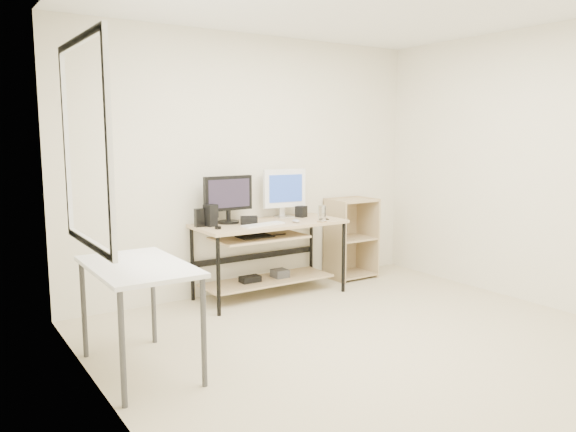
# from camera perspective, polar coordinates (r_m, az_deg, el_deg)

# --- Properties ---
(room) EXTENTS (4.01, 4.01, 2.62)m
(room) POSITION_cam_1_polar(r_m,az_deg,el_deg) (4.10, 8.28, 4.11)
(room) COLOR beige
(room) RESTS_ON ground
(desk) EXTENTS (1.50, 0.65, 0.75)m
(desk) POSITION_cam_1_polar(r_m,az_deg,el_deg) (5.57, -2.11, -2.80)
(desk) COLOR tan
(desk) RESTS_ON ground
(side_table) EXTENTS (0.60, 1.00, 0.75)m
(side_table) POSITION_cam_1_polar(r_m,az_deg,el_deg) (3.92, -14.98, -5.87)
(side_table) COLOR white
(side_table) RESTS_ON ground
(shelf_unit) EXTENTS (0.50, 0.40, 0.90)m
(shelf_unit) POSITION_cam_1_polar(r_m,az_deg,el_deg) (6.38, 6.21, -2.19)
(shelf_unit) COLOR tan
(shelf_unit) RESTS_ON ground
(black_monitor) EXTENTS (0.50, 0.21, 0.46)m
(black_monitor) POSITION_cam_1_polar(r_m,az_deg,el_deg) (5.47, -6.10, 2.01)
(black_monitor) COLOR black
(black_monitor) RESTS_ON desk
(white_imac) EXTENTS (0.47, 0.15, 0.50)m
(white_imac) POSITION_cam_1_polar(r_m,az_deg,el_deg) (5.82, -0.36, 2.70)
(white_imac) COLOR silver
(white_imac) RESTS_ON desk
(keyboard) EXTENTS (0.46, 0.19, 0.02)m
(keyboard) POSITION_cam_1_polar(r_m,az_deg,el_deg) (5.35, -2.55, -0.88)
(keyboard) COLOR white
(keyboard) RESTS_ON desk
(mouse) EXTENTS (0.07, 0.10, 0.03)m
(mouse) POSITION_cam_1_polar(r_m,az_deg,el_deg) (5.50, 0.83, -0.51)
(mouse) COLOR #B8B8BE
(mouse) RESTS_ON desk
(center_speaker) EXTENTS (0.17, 0.12, 0.08)m
(center_speaker) POSITION_cam_1_polar(r_m,az_deg,el_deg) (5.42, -3.98, -0.43)
(center_speaker) COLOR black
(center_speaker) RESTS_ON desk
(speaker_left) EXTENTS (0.13, 0.13, 0.21)m
(speaker_left) POSITION_cam_1_polar(r_m,az_deg,el_deg) (5.33, -7.85, 0.12)
(speaker_left) COLOR black
(speaker_left) RESTS_ON desk
(speaker_right) EXTENTS (0.13, 0.13, 0.12)m
(speaker_right) POSITION_cam_1_polar(r_m,az_deg,el_deg) (5.87, 1.35, 0.46)
(speaker_right) COLOR black
(speaker_right) RESTS_ON desk
(audio_controller) EXTENTS (0.09, 0.05, 0.17)m
(audio_controller) POSITION_cam_1_polar(r_m,az_deg,el_deg) (5.31, -8.99, -0.17)
(audio_controller) COLOR black
(audio_controller) RESTS_ON desk
(volume_puck) EXTENTS (0.08, 0.08, 0.03)m
(volume_puck) POSITION_cam_1_polar(r_m,az_deg,el_deg) (5.18, -7.13, -1.19)
(volume_puck) COLOR black
(volume_puck) RESTS_ON desk
(smartphone) EXTENTS (0.09, 0.12, 0.01)m
(smartphone) POSITION_cam_1_polar(r_m,az_deg,el_deg) (5.74, 3.74, -0.28)
(smartphone) COLOR black
(smartphone) RESTS_ON desk
(coaster) EXTENTS (0.10, 0.10, 0.01)m
(coaster) POSITION_cam_1_polar(r_m,az_deg,el_deg) (5.57, 3.47, -0.56)
(coaster) COLOR #A77C4B
(coaster) RESTS_ON desk
(drinking_glass) EXTENTS (0.08, 0.08, 0.16)m
(drinking_glass) POSITION_cam_1_polar(r_m,az_deg,el_deg) (5.56, 3.48, 0.27)
(drinking_glass) COLOR white
(drinking_glass) RESTS_ON coaster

